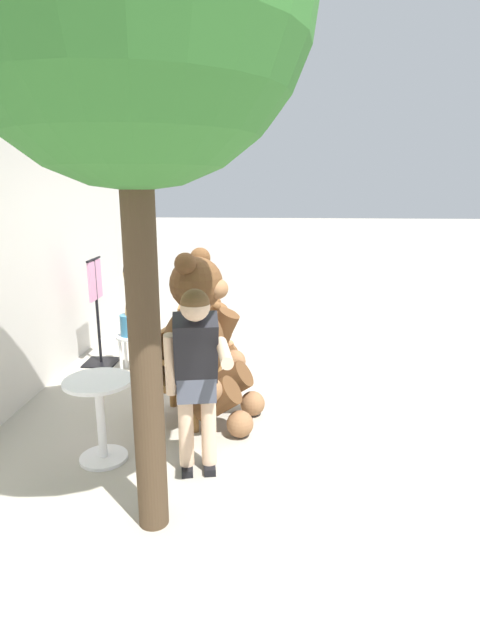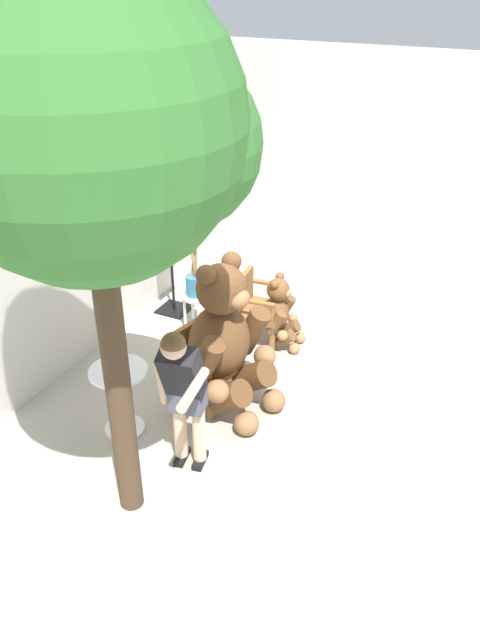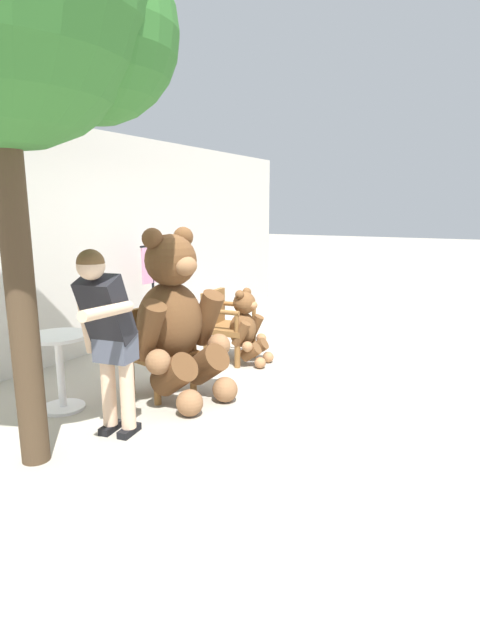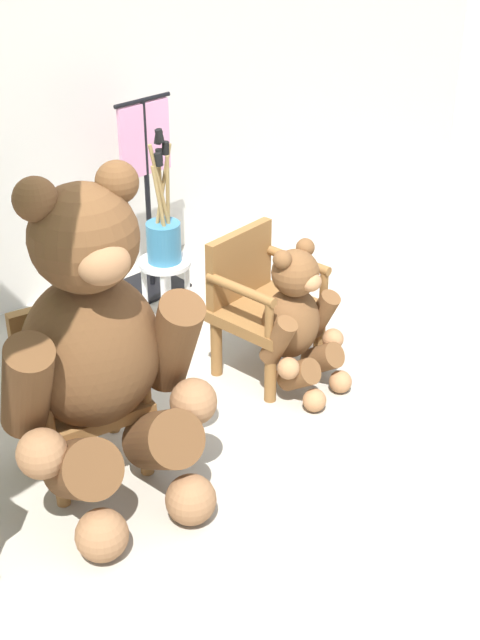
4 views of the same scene
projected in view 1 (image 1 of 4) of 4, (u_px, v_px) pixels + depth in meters
The scene contains 12 objects.
ground_plane at pixel (247, 393), 5.54m from camera, with size 60.00×60.00×0.00m, color #A8A091.
back_wall at pixel (24, 266), 5.33m from camera, with size 10.00×0.16×2.80m, color beige.
wooden_chair_left at pixel (176, 374), 4.84m from camera, with size 0.66×0.62×0.86m.
wooden_chair_right at pixel (197, 335), 6.08m from camera, with size 0.61×0.57×0.86m.
teddy_bear_large at pixel (203, 341), 4.70m from camera, with size 1.03×1.03×1.67m.
teddy_bear_small at pixel (220, 337), 6.08m from camera, with size 0.55×0.54×0.91m.
person_visitor at pixel (196, 368), 3.72m from camera, with size 0.74×0.57×1.55m.
white_stool at pixel (130, 344), 6.10m from camera, with size 0.34×0.34×0.46m.
brush_bucket at pixel (129, 320), 6.02m from camera, with size 0.22×0.22×0.88m.
round_side_table at pixel (100, 410), 4.09m from camera, with size 0.56×0.56×0.72m.
patio_tree at pixel (141, 10), 2.68m from camera, with size 2.11×2.01×4.21m.
clothing_display_stand at pixel (97, 309), 6.28m from camera, with size 0.44×0.40×1.36m.
Camera 1 is at (-5.12, -0.28, 2.24)m, focal length 28.00 mm.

